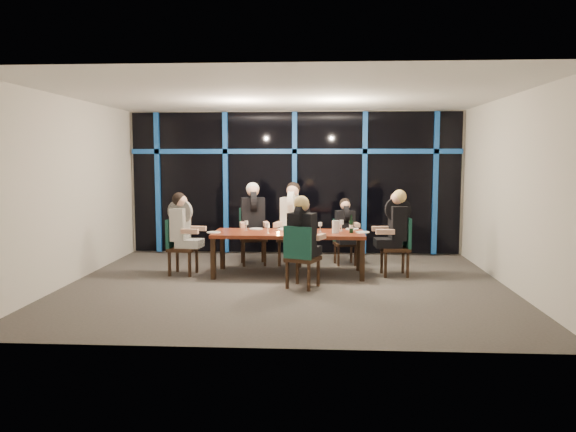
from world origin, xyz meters
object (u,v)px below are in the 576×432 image
Objects in this scene: chair_near_mid at (301,254)px; chair_end_left at (178,243)px; dining_table at (289,236)px; chair_far_mid at (294,233)px; diner_near_mid at (303,228)px; chair_end_right at (400,243)px; diner_end_left at (182,221)px; water_pitcher at (336,227)px; diner_end_right at (396,220)px; diner_far_left at (253,211)px; chair_far_left at (253,233)px; chair_far_right at (344,239)px; diner_far_mid at (292,211)px; diner_far_right at (345,222)px; wine_bottle at (351,226)px.

chair_end_left is at bearing -0.74° from chair_near_mid.
dining_table is 2.43× the size of chair_far_mid.
diner_near_mid is (0.28, -0.96, 0.26)m from dining_table.
diner_end_left is at bearing -91.81° from chair_end_right.
chair_end_right is 4.66× the size of water_pitcher.
diner_end_left is 3.68m from diner_end_right.
diner_far_left is at bearing 128.88° from dining_table.
diner_far_left is (-0.73, 0.90, 0.33)m from dining_table.
chair_far_right is (1.75, 0.06, -0.11)m from chair_far_left.
chair_far_right is 3.14m from chair_end_left.
dining_table is 2.56× the size of chair_end_right.
chair_far_left is at bearing -40.95° from chair_near_mid.
diner_far_mid is at bearing -12.98° from diner_far_left.
diner_far_right is at bearing -63.14° from chair_end_left.
chair_end_right is at bearing -14.45° from chair_far_mid.
chair_far_right reaches higher than dining_table.
chair_far_left is at bearing 90.00° from diner_far_left.
wine_bottle is at bearing -82.35° from chair_end_left.
chair_end_right is 1.03× the size of chair_near_mid.
diner_far_mid is at bearing -118.12° from chair_end_right.
chair_end_left is at bearing -170.42° from diner_far_right.
chair_end_left is 3.02m from wine_bottle.
water_pitcher reaches higher than dining_table.
chair_near_mid is (-1.67, -1.08, -0.01)m from chair_end_right.
chair_end_left is (-1.92, -0.09, -0.14)m from dining_table.
diner_near_mid reaches higher than chair_far_left.
chair_near_mid is 2.18m from diner_far_right.
chair_far_left is 1.02× the size of diner_far_mid.
wine_bottle is (1.06, -0.94, -0.15)m from diner_far_mid.
diner_far_mid is 1.88m from diner_near_mid.
chair_far_left is 1.24× the size of chair_far_right.
diner_end_left is at bearing -139.72° from diner_far_mid.
chair_end_right is at bearing -30.42° from diner_far_left.
dining_table is at bearing -80.10° from diner_end_left.
chair_far_left is 1.59m from chair_end_left.
chair_near_mid is 1.96m from diner_end_right.
chair_end_left is (-1.17, -1.08, -0.05)m from chair_far_left.
water_pitcher is at bearing -111.51° from diner_far_right.
diner_far_right is at bearing 11.97° from chair_far_mid.
water_pitcher is at bearing -110.18° from chair_far_right.
diner_end_right is (2.56, -0.87, -0.05)m from diner_far_left.
chair_end_left is at bearing -152.69° from diner_far_left.
diner_far_left reaches higher than wine_bottle.
wine_bottle is at bearing -96.60° from chair_far_right.
chair_far_left is 2.83m from chair_end_right.
chair_end_right is 1.33m from diner_far_right.
chair_end_left is at bearing -179.26° from wine_bottle.
diner_near_mid is 4.43× the size of water_pitcher.
diner_end_left is (-2.86, -1.08, 0.11)m from diner_far_right.
chair_end_left is at bearing 166.57° from water_pitcher.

